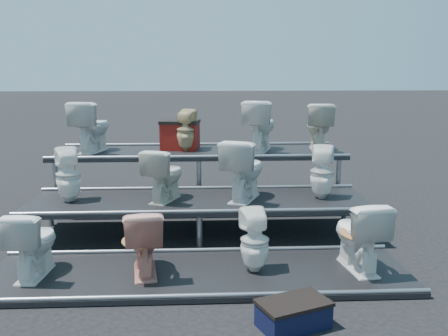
{
  "coord_description": "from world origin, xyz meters",
  "views": [
    {
      "loc": [
        0.01,
        -6.01,
        2.07
      ],
      "look_at": [
        0.31,
        0.1,
        0.84
      ],
      "focal_mm": 40.0,
      "sensor_mm": 36.0,
      "label": 1
    }
  ],
  "objects_px": {
    "red_crate": "(180,136)",
    "step_stool": "(293,316)",
    "toilet_10": "(260,125)",
    "toilet_4": "(68,175)",
    "toilet_7": "(322,172)",
    "toilet_6": "(244,169)",
    "toilet_0": "(33,242)",
    "toilet_2": "(255,240)",
    "toilet_5": "(164,174)",
    "toilet_3": "(359,234)",
    "toilet_8": "(91,127)",
    "toilet_1": "(143,241)",
    "toilet_11": "(319,126)",
    "toilet_9": "(186,130)"
  },
  "relations": [
    {
      "from": "red_crate",
      "to": "step_stool",
      "type": "relative_size",
      "value": 0.99
    },
    {
      "from": "toilet_10",
      "to": "toilet_4",
      "type": "bearing_deg",
      "value": 45.69
    },
    {
      "from": "toilet_7",
      "to": "toilet_4",
      "type": "bearing_deg",
      "value": 14.37
    },
    {
      "from": "toilet_6",
      "to": "toilet_4",
      "type": "bearing_deg",
      "value": 22.81
    },
    {
      "from": "step_stool",
      "to": "toilet_0",
      "type": "bearing_deg",
      "value": 134.63
    },
    {
      "from": "toilet_0",
      "to": "toilet_2",
      "type": "bearing_deg",
      "value": -174.06
    },
    {
      "from": "toilet_4",
      "to": "step_stool",
      "type": "height_order",
      "value": "toilet_4"
    },
    {
      "from": "toilet_4",
      "to": "toilet_5",
      "type": "xyz_separation_m",
      "value": [
        1.16,
        0.0,
        -0.01
      ]
    },
    {
      "from": "toilet_3",
      "to": "toilet_8",
      "type": "bearing_deg",
      "value": -47.08
    },
    {
      "from": "toilet_5",
      "to": "toilet_7",
      "type": "bearing_deg",
      "value": -157.5
    },
    {
      "from": "toilet_1",
      "to": "step_stool",
      "type": "xyz_separation_m",
      "value": [
        1.31,
        -1.02,
        -0.3
      ]
    },
    {
      "from": "toilet_3",
      "to": "toilet_8",
      "type": "relative_size",
      "value": 0.98
    },
    {
      "from": "toilet_6",
      "to": "toilet_11",
      "type": "distance_m",
      "value": 1.83
    },
    {
      "from": "toilet_6",
      "to": "step_stool",
      "type": "height_order",
      "value": "toilet_6"
    },
    {
      "from": "toilet_2",
      "to": "toilet_5",
      "type": "xyz_separation_m",
      "value": [
        -0.97,
        1.3,
        0.41
      ]
    },
    {
      "from": "toilet_0",
      "to": "toilet_1",
      "type": "height_order",
      "value": "toilet_0"
    },
    {
      "from": "toilet_4",
      "to": "toilet_9",
      "type": "distance_m",
      "value": 1.95
    },
    {
      "from": "toilet_0",
      "to": "toilet_2",
      "type": "xyz_separation_m",
      "value": [
        2.18,
        0.0,
        -0.02
      ]
    },
    {
      "from": "toilet_7",
      "to": "toilet_0",
      "type": "bearing_deg",
      "value": 36.71
    },
    {
      "from": "toilet_5",
      "to": "step_stool",
      "type": "relative_size",
      "value": 1.19
    },
    {
      "from": "toilet_5",
      "to": "toilet_10",
      "type": "height_order",
      "value": "toilet_10"
    },
    {
      "from": "toilet_7",
      "to": "toilet_8",
      "type": "height_order",
      "value": "toilet_8"
    },
    {
      "from": "toilet_5",
      "to": "toilet_6",
      "type": "bearing_deg",
      "value": -157.5
    },
    {
      "from": "toilet_8",
      "to": "red_crate",
      "type": "xyz_separation_m",
      "value": [
        1.28,
        0.18,
        -0.18
      ]
    },
    {
      "from": "toilet_1",
      "to": "toilet_9",
      "type": "relative_size",
      "value": 1.1
    },
    {
      "from": "toilet_2",
      "to": "toilet_8",
      "type": "height_order",
      "value": "toilet_8"
    },
    {
      "from": "toilet_9",
      "to": "toilet_7",
      "type": "bearing_deg",
      "value": 163.14
    },
    {
      "from": "toilet_1",
      "to": "red_crate",
      "type": "bearing_deg",
      "value": -103.25
    },
    {
      "from": "red_crate",
      "to": "step_stool",
      "type": "xyz_separation_m",
      "value": [
        1.04,
        -3.8,
        -0.96
      ]
    },
    {
      "from": "toilet_1",
      "to": "toilet_6",
      "type": "distance_m",
      "value": 1.76
    },
    {
      "from": "toilet_5",
      "to": "toilet_0",
      "type": "bearing_deg",
      "value": 69.71
    },
    {
      "from": "toilet_11",
      "to": "toilet_8",
      "type": "bearing_deg",
      "value": 6.81
    },
    {
      "from": "toilet_2",
      "to": "toilet_6",
      "type": "height_order",
      "value": "toilet_6"
    },
    {
      "from": "toilet_5",
      "to": "red_crate",
      "type": "distance_m",
      "value": 1.51
    },
    {
      "from": "toilet_1",
      "to": "toilet_9",
      "type": "xyz_separation_m",
      "value": [
        0.37,
        2.6,
        0.77
      ]
    },
    {
      "from": "toilet_5",
      "to": "red_crate",
      "type": "height_order",
      "value": "red_crate"
    },
    {
      "from": "toilet_2",
      "to": "toilet_4",
      "type": "relative_size",
      "value": 0.96
    },
    {
      "from": "toilet_0",
      "to": "toilet_3",
      "type": "height_order",
      "value": "toilet_3"
    },
    {
      "from": "toilet_7",
      "to": "toilet_9",
      "type": "height_order",
      "value": "toilet_9"
    },
    {
      "from": "toilet_6",
      "to": "toilet_8",
      "type": "height_order",
      "value": "toilet_8"
    },
    {
      "from": "toilet_5",
      "to": "toilet_8",
      "type": "relative_size",
      "value": 0.88
    },
    {
      "from": "toilet_11",
      "to": "toilet_10",
      "type": "bearing_deg",
      "value": 6.81
    },
    {
      "from": "toilet_8",
      "to": "toilet_9",
      "type": "relative_size",
      "value": 1.2
    },
    {
      "from": "toilet_7",
      "to": "toilet_6",
      "type": "bearing_deg",
      "value": 14.37
    },
    {
      "from": "toilet_5",
      "to": "toilet_3",
      "type": "bearing_deg",
      "value": 169.78
    },
    {
      "from": "toilet_11",
      "to": "red_crate",
      "type": "relative_size",
      "value": 1.31
    },
    {
      "from": "toilet_2",
      "to": "toilet_9",
      "type": "distance_m",
      "value": 2.81
    },
    {
      "from": "step_stool",
      "to": "toilet_8",
      "type": "bearing_deg",
      "value": 100.38
    },
    {
      "from": "toilet_0",
      "to": "red_crate",
      "type": "distance_m",
      "value": 3.16
    },
    {
      "from": "toilet_3",
      "to": "toilet_6",
      "type": "distance_m",
      "value": 1.72
    }
  ]
}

